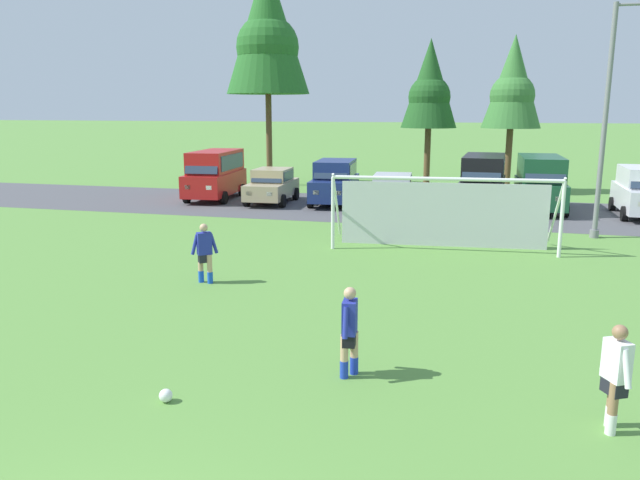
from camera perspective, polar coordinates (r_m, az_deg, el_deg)
ground_plane at (r=19.74m, az=3.27°, el=-1.52°), size 400.00×400.00×0.00m
parking_lot_strip at (r=29.29m, az=7.00°, el=2.92°), size 52.00×8.40×0.01m
soccer_ball at (r=10.51m, az=-14.17°, el=-13.88°), size 0.22×0.22×0.22m
soccer_goal at (r=21.11m, az=11.42°, el=2.73°), size 7.55×2.53×2.57m
player_striker_near at (r=10.06m, az=25.79°, el=-11.52°), size 0.39×0.72×1.64m
player_midfield_center at (r=16.83m, az=-10.70°, el=-1.23°), size 0.68×0.46×1.64m
player_defender_far at (r=10.85m, az=2.77°, el=-8.56°), size 0.29×0.74×1.64m
parked_car_slot_far_left at (r=32.51m, az=-9.73°, el=6.12°), size 2.45×4.93×2.52m
parked_car_slot_left at (r=30.88m, az=-4.49°, el=5.07°), size 2.17×4.27×1.72m
parked_car_slot_center_left at (r=30.45m, az=1.41°, el=5.46°), size 2.39×4.73×2.16m
parked_car_slot_center at (r=28.29m, az=6.73°, el=4.38°), size 2.25×4.31×1.72m
parked_car_slot_center_right at (r=29.93m, az=14.96°, el=5.38°), size 2.39×4.90×2.52m
parked_car_slot_right at (r=30.10m, az=19.83°, el=5.11°), size 2.24×4.82×2.52m
tree_left_edge at (r=38.23m, az=-4.94°, el=18.81°), size 4.97×4.97×13.26m
tree_mid_left at (r=36.69m, az=10.19°, el=13.87°), size 3.21×3.21×8.57m
tree_center_back at (r=36.31m, az=17.54°, el=13.59°), size 3.23×3.23×8.63m
street_lamp at (r=24.30m, az=25.41°, el=10.04°), size 2.00×0.32×8.22m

